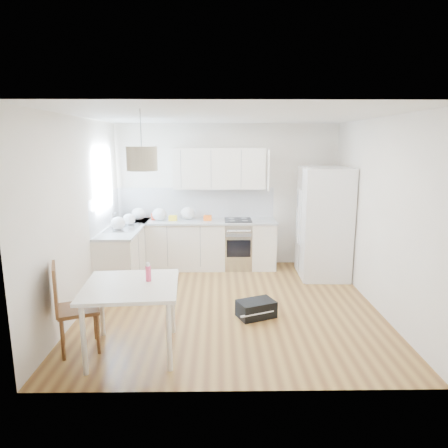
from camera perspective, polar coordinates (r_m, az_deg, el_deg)
name	(u,v)px	position (r m, az deg, el deg)	size (l,w,h in m)	color
floor	(230,304)	(6.02, 0.86, -11.41)	(4.20, 4.20, 0.00)	brown
ceiling	(231,116)	(5.55, 0.95, 15.18)	(4.20, 4.20, 0.00)	white
wall_back	(227,195)	(7.71, 0.44, 4.11)	(4.20, 4.20, 0.00)	silver
wall_left	(81,215)	(5.95, -19.75, 1.21)	(4.20, 4.20, 0.00)	silver
wall_right	(378,214)	(6.07, 21.14, 1.30)	(4.20, 4.20, 0.00)	silver
window_glassblock	(103,179)	(6.99, -16.87, 6.15)	(0.02, 1.00, 1.00)	#BFE0F9
cabinets_back	(196,245)	(7.60, -4.06, -3.02)	(3.00, 0.60, 0.88)	white
cabinets_left	(125,254)	(7.19, -13.94, -4.18)	(0.60, 1.80, 0.88)	white
counter_back	(195,221)	(7.49, -4.11, 0.38)	(3.02, 0.64, 0.04)	#B3B5B8
counter_left	(124,228)	(7.08, -14.12, -0.60)	(0.64, 1.82, 0.04)	#B3B5B8
backsplash_back	(196,203)	(7.73, -4.02, 3.06)	(3.00, 0.01, 0.58)	white
backsplash_left	(106,211)	(7.10, -16.55, 1.85)	(0.01, 1.80, 0.58)	white
upper_cabinets	(219,169)	(7.49, -0.69, 7.93)	(1.70, 0.32, 0.75)	white
range_oven	(238,245)	(7.59, 1.99, -3.01)	(0.50, 0.61, 0.88)	#B6B9BB
sink	(123,228)	(7.03, -14.22, -0.56)	(0.50, 0.80, 0.16)	#B6B9BB
refrigerator	(325,223)	(7.24, 14.18, 0.20)	(0.91, 0.97, 1.94)	white
dining_table	(131,292)	(4.62, -13.12, -9.46)	(1.10, 1.10, 0.81)	beige
dining_chair	(78,307)	(4.91, -20.14, -11.06)	(0.44, 0.44, 1.04)	#532E19
drink_bottle	(148,272)	(4.62, -10.77, -6.75)	(0.06, 0.06, 0.21)	#EC416B
gym_bag	(256,309)	(5.61, 4.61, -11.98)	(0.49, 0.32, 0.23)	black
pendant_lamp	(142,159)	(4.43, -11.65, 9.13)	(0.33, 0.33, 0.26)	beige
grocery_bag_a	(138,214)	(7.64, -12.13, 1.42)	(0.26, 0.22, 0.23)	white
grocery_bag_b	(160,215)	(7.49, -9.20, 1.35)	(0.27, 0.23, 0.24)	white
grocery_bag_c	(188,213)	(7.56, -5.21, 1.53)	(0.26, 0.22, 0.24)	white
grocery_bag_d	(129,219)	(7.25, -13.41, 0.67)	(0.22, 0.19, 0.20)	white
grocery_bag_e	(118,223)	(6.88, -14.91, 0.11)	(0.24, 0.21, 0.22)	white
snack_orange	(208,218)	(7.44, -2.35, 0.87)	(0.15, 0.09, 0.10)	#EA5C14
snack_yellow	(173,218)	(7.48, -7.32, 0.85)	(0.15, 0.09, 0.10)	yellow
snack_red	(156,217)	(7.63, -9.71, 1.05)	(0.17, 0.11, 0.12)	red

